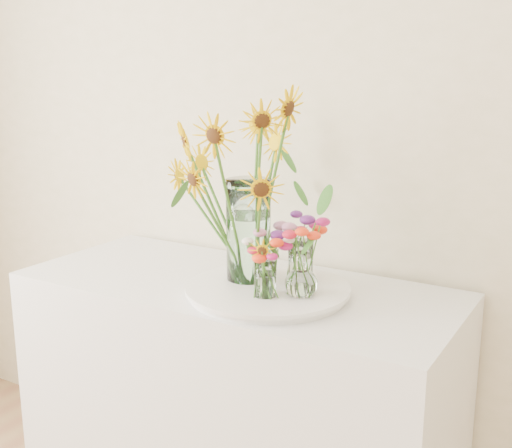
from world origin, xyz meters
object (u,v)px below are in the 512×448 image
(small_vase_b, at_px, (301,274))
(small_vase_c, at_px, (301,262))
(tray, at_px, (268,292))
(small_vase_a, at_px, (265,280))
(counter, at_px, (236,412))
(mason_jar, at_px, (248,230))

(small_vase_b, xyz_separation_m, small_vase_c, (-0.06, 0.11, -0.00))
(tray, xyz_separation_m, small_vase_b, (0.12, -0.02, 0.08))
(tray, height_order, small_vase_a, small_vase_a)
(small_vase_c, bearing_deg, counter, -170.23)
(small_vase_b, bearing_deg, counter, 165.22)
(counter, relative_size, tray, 3.01)
(small_vase_a, relative_size, small_vase_b, 0.80)
(small_vase_a, height_order, small_vase_b, small_vase_b)
(counter, xyz_separation_m, small_vase_a, (0.19, -0.13, 0.53))
(counter, distance_m, tray, 0.49)
(mason_jar, bearing_deg, counter, 163.66)
(tray, relative_size, small_vase_c, 3.54)
(counter, height_order, small_vase_a, small_vase_a)
(tray, xyz_separation_m, mason_jar, (-0.09, 0.03, 0.17))
(counter, distance_m, mason_jar, 0.64)
(small_vase_b, height_order, small_vase_c, small_vase_b)
(mason_jar, distance_m, small_vase_b, 0.23)
(counter, distance_m, small_vase_a, 0.58)
(counter, height_order, small_vase_b, small_vase_b)
(mason_jar, bearing_deg, small_vase_a, -42.08)
(counter, bearing_deg, tray, -19.23)
(mason_jar, xyz_separation_m, small_vase_a, (0.12, -0.11, -0.10))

